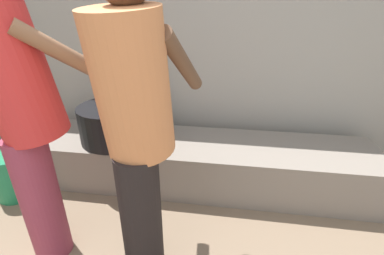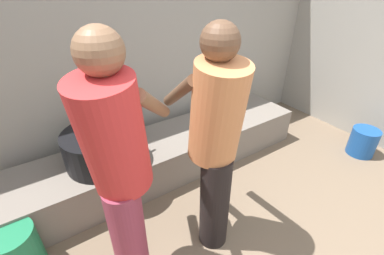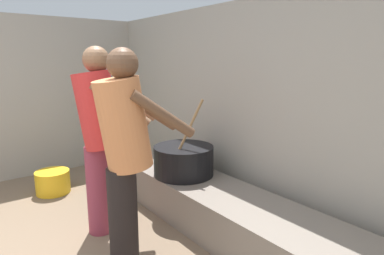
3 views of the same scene
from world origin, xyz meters
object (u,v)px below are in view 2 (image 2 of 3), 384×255
cook_in_red_shirt (119,165)px  bucket_green_plastic (17,252)px  cooking_pot_main (101,147)px  bucket_blue_plastic (363,142)px  cook_in_orange_shirt (216,138)px

cook_in_red_shirt → bucket_green_plastic: bearing=146.0°
cook_in_red_shirt → bucket_green_plastic: size_ratio=4.49×
cook_in_red_shirt → bucket_green_plastic: (-0.62, 0.42, -0.71)m
cook_in_red_shirt → bucket_green_plastic: 1.03m
cooking_pot_main → bucket_green_plastic: bearing=-153.4°
cook_in_red_shirt → bucket_blue_plastic: size_ratio=5.25×
bucket_green_plastic → bucket_blue_plastic: bearing=-9.7°
cooking_pot_main → bucket_blue_plastic: size_ratio=2.49×
cooking_pot_main → cook_in_orange_shirt: bearing=-59.4°
cooking_pot_main → cook_in_orange_shirt: size_ratio=0.48×
bucket_green_plastic → bucket_blue_plastic: 3.20m
cook_in_orange_shirt → cook_in_red_shirt: size_ratio=0.98×
cook_in_red_shirt → bucket_blue_plastic: cook_in_red_shirt is taller
bucket_blue_plastic → bucket_green_plastic: bearing=170.3°
cooking_pot_main → cook_in_red_shirt: cook_in_red_shirt is taller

